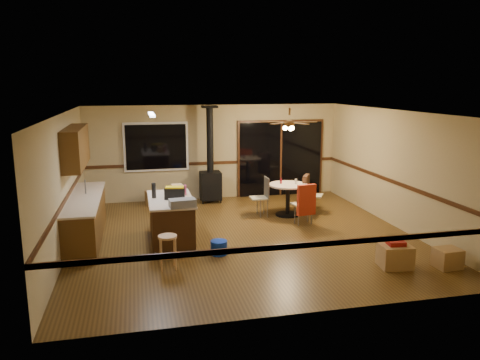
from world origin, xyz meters
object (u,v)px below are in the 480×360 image
object	(u,v)px
toolbox_black	(175,193)
blue_bucket	(219,248)
chair_right	(307,189)
box_corner_b	(447,258)
kitchen_island	(171,220)
wood_stove	(210,176)
box_corner_a	(395,256)
chair_left	(263,192)
toolbox_grey	(182,203)
chair_near	(306,200)
bar_stool	(168,252)
box_under_window	(155,198)
dining_table	(288,194)

from	to	relation	value
toolbox_black	blue_bucket	world-z (taller)	toolbox_black
chair_right	box_corner_b	world-z (taller)	chair_right
kitchen_island	wood_stove	world-z (taller)	wood_stove
box_corner_a	chair_left	bearing A→B (deg)	110.75
wood_stove	toolbox_grey	size ratio (longest dim) A/B	5.19
kitchen_island	chair_near	bearing A→B (deg)	8.20
kitchen_island	toolbox_black	bearing A→B (deg)	-28.04
bar_stool	box_corner_b	bearing A→B (deg)	-12.06
toolbox_black	chair_right	size ratio (longest dim) A/B	0.57
blue_bucket	chair_right	world-z (taller)	chair_right
blue_bucket	box_under_window	world-z (taller)	box_under_window
kitchen_island	bar_stool	bearing A→B (deg)	-96.81
wood_stove	box_under_window	world-z (taller)	wood_stove
kitchen_island	toolbox_black	size ratio (longest dim) A/B	4.24
wood_stove	toolbox_grey	xyz separation A→B (m)	(-1.13, -3.77, 0.25)
chair_left	chair_right	xyz separation A→B (m)	(1.14, 0.05, 0.01)
blue_bucket	chair_left	world-z (taller)	chair_left
box_under_window	bar_stool	bearing A→B (deg)	-89.71
wood_stove	kitchen_island	bearing A→B (deg)	-113.09
chair_left	chair_near	world-z (taller)	same
kitchen_island	chair_left	xyz separation A→B (m)	(2.33, 1.42, 0.14)
kitchen_island	wood_stove	bearing A→B (deg)	66.91
chair_right	box_under_window	size ratio (longest dim) A/B	1.52
bar_stool	box_corner_a	xyz separation A→B (m)	(3.89, -0.80, -0.10)
chair_near	kitchen_island	bearing A→B (deg)	-171.80
wood_stove	blue_bucket	bearing A→B (deg)	-96.98
wood_stove	toolbox_grey	world-z (taller)	wood_stove
chair_near	box_corner_a	size ratio (longest dim) A/B	1.32
toolbox_grey	chair_left	xyz separation A→B (m)	(2.16, 2.13, -0.39)
dining_table	chair_right	bearing A→B (deg)	14.87
box_under_window	chair_right	bearing A→B (deg)	-23.73
bar_stool	box_under_window	bearing A→B (deg)	90.29
chair_left	box_under_window	distance (m)	3.04
dining_table	chair_right	world-z (taller)	chair_right
toolbox_black	bar_stool	world-z (taller)	toolbox_black
blue_bucket	box_under_window	xyz separation A→B (m)	(-1.01, 4.03, 0.05)
chair_right	box_corner_b	xyz separation A→B (m)	(1.13, -3.93, -0.43)
chair_near	box_under_window	distance (m)	4.20
bar_stool	box_under_window	distance (m)	4.52
box_corner_b	box_under_window	bearing A→B (deg)	130.90
toolbox_black	wood_stove	bearing A→B (deg)	68.52
kitchen_island	box_corner_b	world-z (taller)	kitchen_island
chair_left	box_corner_a	xyz separation A→B (m)	(1.39, -3.66, -0.39)
chair_near	box_corner_b	xyz separation A→B (m)	(1.55, -2.90, -0.43)
kitchen_island	dining_table	world-z (taller)	kitchen_island
wood_stove	dining_table	xyz separation A→B (m)	(1.62, -1.73, -0.20)
toolbox_black	box_corner_b	bearing A→B (deg)	-28.16
bar_stool	chair_left	distance (m)	3.81
wood_stove	chair_left	size ratio (longest dim) A/B	4.89
bar_stool	chair_right	size ratio (longest dim) A/B	0.86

